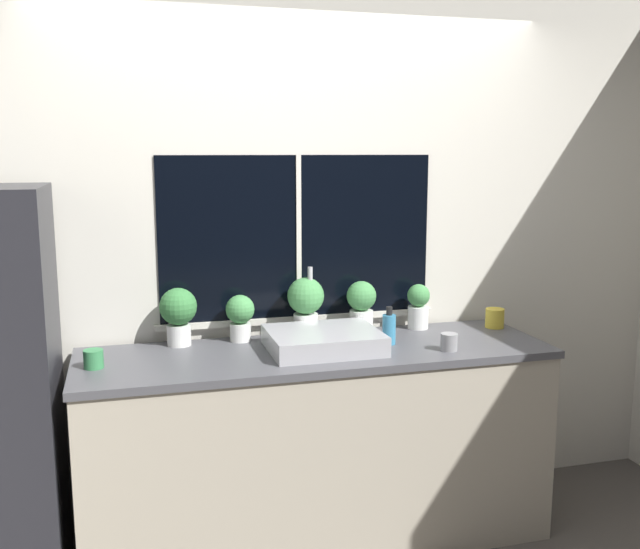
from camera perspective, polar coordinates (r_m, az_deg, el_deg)
name	(u,v)px	position (r m, az deg, el deg)	size (l,w,h in m)	color
wall_back	(297,250)	(3.58, -1.86, 2.01)	(8.00, 0.09, 2.70)	silver
wall_right	(565,223)	(5.17, 18.98, 3.90)	(0.06, 7.00, 2.70)	silver
counter	(317,445)	(3.45, -0.22, -13.51)	(2.17, 0.66, 0.94)	#B2A893
sink	(323,340)	(3.28, 0.26, -5.24)	(0.50, 0.47, 0.35)	#ADADB2
potted_plant_far_left	(178,312)	(3.39, -11.27, -2.95)	(0.17, 0.17, 0.27)	white
potted_plant_left	(240,315)	(3.43, -6.40, -3.24)	(0.14, 0.14, 0.22)	white
potted_plant_center	(306,302)	(3.49, -1.15, -2.23)	(0.18, 0.18, 0.29)	white
potted_plant_right	(361,304)	(3.57, 3.33, -2.39)	(0.15, 0.15, 0.26)	white
potted_plant_far_right	(418,305)	(3.69, 7.87, -2.46)	(0.12, 0.12, 0.23)	white
soap_bottle	(389,329)	(3.38, 5.54, -4.33)	(0.06, 0.06, 0.18)	teal
mug_yellow	(495,318)	(3.79, 13.80, -3.41)	(0.10, 0.10, 0.10)	gold
mug_green	(93,359)	(3.16, -17.67, -6.46)	(0.08, 0.08, 0.08)	#38844C
mug_grey	(449,342)	(3.32, 10.28, -5.34)	(0.08, 0.08, 0.08)	gray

